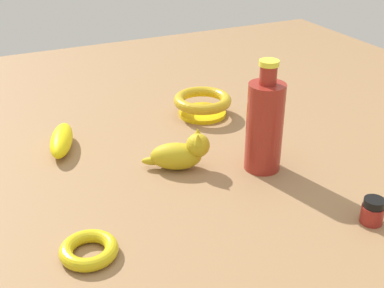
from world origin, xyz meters
The scene contains 7 objects.
ground centered at (0.00, 0.00, 0.00)m, with size 2.00×2.00×0.00m, color #936D47.
banana centered at (0.21, -0.23, 0.02)m, with size 0.15×0.05×0.05m, color yellow.
bottle_tall centered at (-0.15, 0.03, 0.10)m, with size 0.08×0.08×0.23m.
bowl centered at (-0.15, -0.27, 0.03)m, with size 0.15×0.15×0.05m.
cat_figurine centered at (0.01, -0.04, 0.04)m, with size 0.13×0.10×0.09m.
bangle centered at (0.26, 0.15, 0.01)m, with size 0.10×0.10×0.02m, color gold.
nail_polish_jar centered at (-0.22, 0.28, 0.02)m, with size 0.04×0.04×0.05m.
Camera 1 is at (0.38, 0.81, 0.54)m, focal length 47.56 mm.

